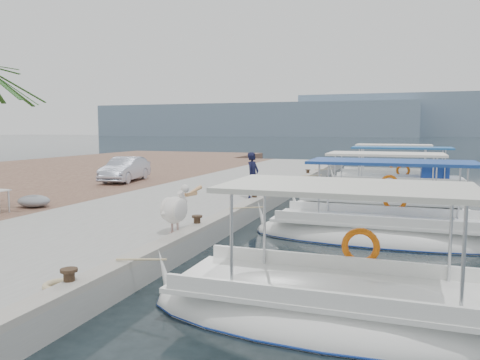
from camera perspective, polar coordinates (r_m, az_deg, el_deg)
name	(u,v)px	position (r m, az deg, el deg)	size (l,w,h in m)	color
ground	(251,222)	(15.61, 1.32, -5.18)	(400.00, 400.00, 0.00)	black
concrete_quay	(222,192)	(21.22, -2.21, -1.47)	(6.00, 40.00, 0.50)	gray
quay_curb	(282,188)	(20.33, 5.09, -0.94)	(0.44, 40.00, 0.12)	gray
cobblestone_strip	(127,187)	(23.50, -13.63, -0.89)	(4.00, 40.00, 0.50)	brown
distant_hills	(468,118)	(217.52, 26.09, 6.77)	(330.00, 60.00, 18.00)	gray
fishing_caique_a	(334,315)	(7.94, 11.39, -15.78)	(6.35, 2.38, 2.83)	white
fishing_caique_b	(382,236)	(13.68, 16.91, -6.55)	(7.30, 2.25, 2.83)	white
fishing_caique_c	(379,210)	(17.92, 16.59, -3.55)	(6.72, 2.50, 2.83)	white
fishing_caique_d	(398,189)	(24.11, 18.73, -1.02)	(7.68, 2.17, 2.83)	white
fishing_caique_e	(389,181)	(28.11, 17.74, -0.13)	(6.83, 2.06, 2.83)	white
mooring_bollards	(254,195)	(17.01, 1.77, -1.87)	(0.28, 20.28, 0.33)	black
pelican	(176,209)	(11.77, -7.86, -3.49)	(0.70, 1.54, 1.19)	tan
fisherman	(253,175)	(17.55, 1.57, 0.59)	(0.63, 0.41, 1.73)	black
parked_car	(125,169)	(23.90, -13.83, 1.28)	(1.28, 3.67, 1.21)	silver
tarp_bundle	(34,201)	(17.04, -23.83, -2.36)	(1.10, 0.90, 0.40)	gray
rope_coil	(60,285)	(8.35, -21.14, -11.88)	(0.54, 0.54, 0.10)	#C6B284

